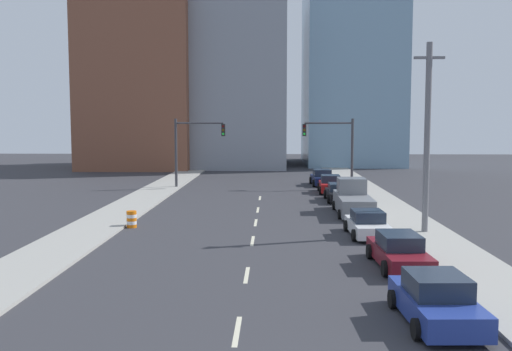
{
  "coord_description": "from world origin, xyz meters",
  "views": [
    {
      "loc": [
        1.01,
        -8.17,
        5.94
      ],
      "look_at": [
        -0.18,
        32.1,
        2.2
      ],
      "focal_mm": 40.0,
      "sensor_mm": 36.0,
      "label": 1
    }
  ],
  "objects_px": {
    "pickup_truck_gray": "(353,200)",
    "utility_pole_right_mid": "(427,137)",
    "sedan_red": "(330,185)",
    "traffic_signal_left": "(190,143)",
    "sedan_white": "(367,224)",
    "traffic_barrel": "(132,219)",
    "sedan_navy": "(322,178)",
    "sedan_maroon": "(399,252)",
    "sedan_blue": "(436,301)",
    "sedan_black": "(340,193)",
    "traffic_signal_right": "(338,143)"
  },
  "relations": [
    {
      "from": "sedan_red",
      "to": "traffic_signal_left",
      "type": "bearing_deg",
      "value": 167.99
    },
    {
      "from": "utility_pole_right_mid",
      "to": "pickup_truck_gray",
      "type": "height_order",
      "value": "utility_pole_right_mid"
    },
    {
      "from": "pickup_truck_gray",
      "to": "sedan_red",
      "type": "distance_m",
      "value": 11.29
    },
    {
      "from": "pickup_truck_gray",
      "to": "sedan_black",
      "type": "relative_size",
      "value": 1.39
    },
    {
      "from": "traffic_signal_left",
      "to": "traffic_signal_right",
      "type": "height_order",
      "value": "same"
    },
    {
      "from": "utility_pole_right_mid",
      "to": "sedan_white",
      "type": "xyz_separation_m",
      "value": [
        -3.17,
        -0.69,
        -4.56
      ]
    },
    {
      "from": "sedan_white",
      "to": "sedan_black",
      "type": "height_order",
      "value": "sedan_white"
    },
    {
      "from": "sedan_maroon",
      "to": "traffic_barrel",
      "type": "bearing_deg",
      "value": 145.17
    },
    {
      "from": "traffic_signal_left",
      "to": "sedan_red",
      "type": "xyz_separation_m",
      "value": [
        12.39,
        -3.05,
        -3.42
      ]
    },
    {
      "from": "sedan_white",
      "to": "traffic_barrel",
      "type": "bearing_deg",
      "value": 169.5
    },
    {
      "from": "traffic_signal_right",
      "to": "traffic_barrel",
      "type": "relative_size",
      "value": 6.64
    },
    {
      "from": "sedan_red",
      "to": "sedan_white",
      "type": "bearing_deg",
      "value": -87.98
    },
    {
      "from": "sedan_blue",
      "to": "pickup_truck_gray",
      "type": "distance_m",
      "value": 20.42
    },
    {
      "from": "traffic_signal_left",
      "to": "sedan_maroon",
      "type": "xyz_separation_m",
      "value": [
        12.69,
        -28.18,
        -3.46
      ]
    },
    {
      "from": "sedan_maroon",
      "to": "sedan_red",
      "type": "distance_m",
      "value": 25.13
    },
    {
      "from": "sedan_maroon",
      "to": "sedan_navy",
      "type": "height_order",
      "value": "sedan_navy"
    },
    {
      "from": "traffic_barrel",
      "to": "sedan_maroon",
      "type": "xyz_separation_m",
      "value": [
        13.22,
        -8.53,
        0.17
      ]
    },
    {
      "from": "utility_pole_right_mid",
      "to": "sedan_blue",
      "type": "distance_m",
      "value": 14.82
    },
    {
      "from": "sedan_maroon",
      "to": "sedan_navy",
      "type": "distance_m",
      "value": 30.86
    },
    {
      "from": "traffic_signal_right",
      "to": "sedan_navy",
      "type": "relative_size",
      "value": 1.34
    },
    {
      "from": "traffic_barrel",
      "to": "pickup_truck_gray",
      "type": "relative_size",
      "value": 0.15
    },
    {
      "from": "traffic_signal_left",
      "to": "sedan_white",
      "type": "distance_m",
      "value": 25.27
    },
    {
      "from": "traffic_signal_left",
      "to": "sedan_white",
      "type": "xyz_separation_m",
      "value": [
        12.47,
        -21.71,
        -3.49
      ]
    },
    {
      "from": "utility_pole_right_mid",
      "to": "sedan_black",
      "type": "xyz_separation_m",
      "value": [
        -3.06,
        12.8,
        -4.56
      ]
    },
    {
      "from": "utility_pole_right_mid",
      "to": "sedan_maroon",
      "type": "height_order",
      "value": "utility_pole_right_mid"
    },
    {
      "from": "traffic_signal_right",
      "to": "sedan_blue",
      "type": "distance_m",
      "value": 34.93
    },
    {
      "from": "traffic_signal_right",
      "to": "traffic_barrel",
      "type": "height_order",
      "value": "traffic_signal_right"
    },
    {
      "from": "utility_pole_right_mid",
      "to": "traffic_signal_left",
      "type": "bearing_deg",
      "value": 126.65
    },
    {
      "from": "traffic_signal_right",
      "to": "traffic_barrel",
      "type": "xyz_separation_m",
      "value": [
        -13.85,
        -19.65,
        -3.63
      ]
    },
    {
      "from": "sedan_white",
      "to": "utility_pole_right_mid",
      "type": "bearing_deg",
      "value": 10.75
    },
    {
      "from": "sedan_blue",
      "to": "pickup_truck_gray",
      "type": "relative_size",
      "value": 0.68
    },
    {
      "from": "traffic_signal_right",
      "to": "pickup_truck_gray",
      "type": "height_order",
      "value": "traffic_signal_right"
    },
    {
      "from": "traffic_signal_left",
      "to": "sedan_blue",
      "type": "xyz_separation_m",
      "value": [
        12.35,
        -34.75,
        -3.44
      ]
    },
    {
      "from": "traffic_signal_right",
      "to": "sedan_black",
      "type": "relative_size",
      "value": 1.37
    },
    {
      "from": "traffic_barrel",
      "to": "sedan_navy",
      "type": "height_order",
      "value": "sedan_navy"
    },
    {
      "from": "traffic_signal_left",
      "to": "traffic_signal_right",
      "type": "distance_m",
      "value": 13.33
    },
    {
      "from": "traffic_barrel",
      "to": "sedan_white",
      "type": "relative_size",
      "value": 0.22
    },
    {
      "from": "sedan_blue",
      "to": "sedan_maroon",
      "type": "bearing_deg",
      "value": 84.96
    },
    {
      "from": "pickup_truck_gray",
      "to": "utility_pole_right_mid",
      "type": "bearing_deg",
      "value": -65.51
    },
    {
      "from": "pickup_truck_gray",
      "to": "sedan_black",
      "type": "distance_m",
      "value": 6.12
    },
    {
      "from": "sedan_black",
      "to": "sedan_red",
      "type": "relative_size",
      "value": 1.06
    },
    {
      "from": "sedan_blue",
      "to": "sedan_black",
      "type": "xyz_separation_m",
      "value": [
        0.23,
        26.53,
        -0.04
      ]
    },
    {
      "from": "traffic_signal_left",
      "to": "traffic_barrel",
      "type": "height_order",
      "value": "traffic_signal_left"
    },
    {
      "from": "traffic_barrel",
      "to": "sedan_navy",
      "type": "relative_size",
      "value": 0.2
    },
    {
      "from": "traffic_signal_right",
      "to": "utility_pole_right_mid",
      "type": "distance_m",
      "value": 21.17
    },
    {
      "from": "traffic_signal_right",
      "to": "sedan_white",
      "type": "distance_m",
      "value": 22.0
    },
    {
      "from": "sedan_blue",
      "to": "sedan_maroon",
      "type": "xyz_separation_m",
      "value": [
        0.34,
        6.57,
        -0.02
      ]
    },
    {
      "from": "traffic_signal_left",
      "to": "traffic_barrel",
      "type": "bearing_deg",
      "value": -91.54
    },
    {
      "from": "traffic_barrel",
      "to": "sedan_white",
      "type": "distance_m",
      "value": 13.16
    },
    {
      "from": "traffic_barrel",
      "to": "sedan_maroon",
      "type": "height_order",
      "value": "sedan_maroon"
    }
  ]
}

